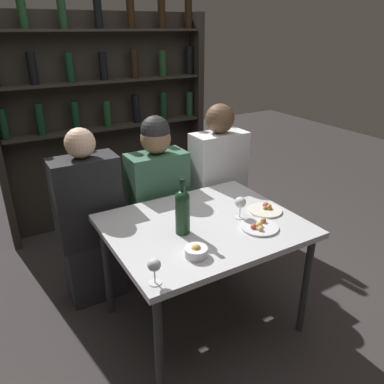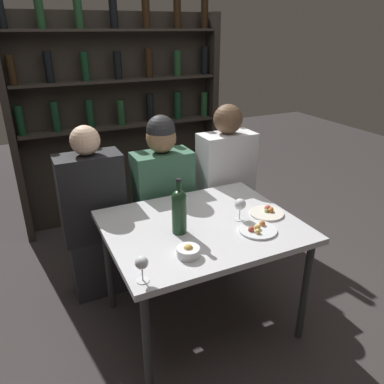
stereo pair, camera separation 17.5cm
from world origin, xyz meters
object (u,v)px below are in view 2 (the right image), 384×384
object	(u,v)px
wine_bottle	(179,209)
seated_person_right	(225,190)
food_plate_1	(267,212)
seated_person_center	(163,202)
wine_glass_1	(142,264)
food_plate_0	(258,229)
wine_glass_0	(240,205)
seated_person_left	(95,220)
snack_bowl	(188,251)

from	to	relation	value
wine_bottle	seated_person_right	distance (m)	0.97
wine_bottle	seated_person_right	world-z (taller)	seated_person_right
food_plate_1	seated_person_center	xyz separation A→B (m)	(-0.43, 0.67, -0.13)
wine_glass_1	food_plate_0	distance (m)	0.75
wine_glass_0	seated_person_left	size ratio (longest dim) A/B	0.11
snack_bowl	wine_bottle	bearing A→B (deg)	76.65
wine_bottle	snack_bowl	size ratio (longest dim) A/B	2.74
wine_glass_1	seated_person_right	bearing A→B (deg)	44.17
wine_glass_0	snack_bowl	xyz separation A→B (m)	(-0.44, -0.22, -0.07)
seated_person_center	wine_glass_1	bearing A→B (deg)	-116.21
seated_person_left	snack_bowl	bearing A→B (deg)	-71.33
wine_glass_0	seated_person_center	bearing A→B (deg)	109.39
food_plate_1	snack_bowl	bearing A→B (deg)	-161.63
food_plate_0	seated_person_center	bearing A→B (deg)	107.02
food_plate_0	food_plate_1	bearing A→B (deg)	40.65
food_plate_1	wine_bottle	bearing A→B (deg)	177.25
wine_bottle	food_plate_0	bearing A→B (deg)	-23.95
snack_bowl	seated_person_center	distance (m)	0.92
food_plate_0	wine_glass_0	bearing A→B (deg)	96.80
food_plate_1	seated_person_left	size ratio (longest dim) A/B	0.17
seated_person_right	seated_person_center	bearing A→B (deg)	180.00
wine_bottle	wine_glass_0	size ratio (longest dim) A/B	2.38
seated_person_center	seated_person_right	distance (m)	0.52
snack_bowl	wine_glass_1	bearing A→B (deg)	-161.02
wine_bottle	food_plate_0	distance (m)	0.46
wine_glass_0	seated_person_center	size ratio (longest dim) A/B	0.11
wine_glass_0	seated_person_left	world-z (taller)	seated_person_left
wine_glass_0	seated_person_center	world-z (taller)	seated_person_center
food_plate_1	snack_bowl	distance (m)	0.67
wine_glass_1	wine_bottle	bearing A→B (deg)	45.35
food_plate_0	snack_bowl	distance (m)	0.46
food_plate_1	seated_person_right	bearing A→B (deg)	81.86
snack_bowl	seated_person_center	world-z (taller)	seated_person_center
wine_glass_0	food_plate_0	world-z (taller)	wine_glass_0
wine_glass_0	wine_bottle	bearing A→B (deg)	177.40
snack_bowl	seated_person_left	world-z (taller)	seated_person_left
wine_glass_0	food_plate_0	xyz separation A→B (m)	(0.02, -0.16, -0.09)
seated_person_left	seated_person_center	world-z (taller)	seated_person_center
wine_bottle	food_plate_1	world-z (taller)	wine_bottle
wine_bottle	wine_glass_1	world-z (taller)	wine_bottle
wine_glass_0	food_plate_0	distance (m)	0.18
food_plate_1	wine_glass_0	bearing A→B (deg)	176.97
wine_bottle	wine_glass_0	xyz separation A→B (m)	(0.38, -0.02, -0.05)
wine_glass_0	snack_bowl	distance (m)	0.50
wine_glass_1	seated_person_center	xyz separation A→B (m)	(0.48, 0.97, -0.21)
seated_person_left	food_plate_1	bearing A→B (deg)	-35.67
food_plate_1	seated_person_right	xyz separation A→B (m)	(0.10, 0.67, -0.13)
wine_bottle	food_plate_1	xyz separation A→B (m)	(0.58, -0.03, -0.13)
snack_bowl	seated_person_center	size ratio (longest dim) A/B	0.09
wine_glass_1	food_plate_0	world-z (taller)	wine_glass_1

